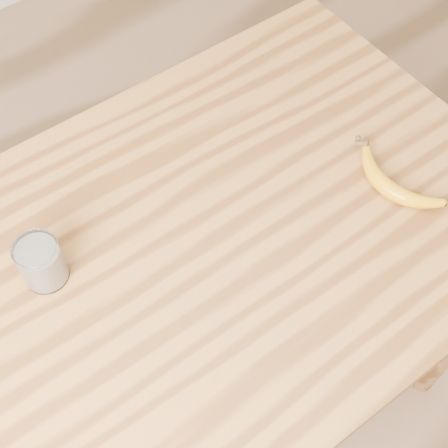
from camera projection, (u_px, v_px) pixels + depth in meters
room at (191, 46)px, 0.73m from camera, size 4.04×4.04×2.70m
table at (204, 277)px, 1.21m from camera, size 1.20×0.80×0.90m
smoothie_glass at (41, 263)px, 1.03m from camera, size 0.07×0.07×0.09m
banana at (388, 189)px, 1.15m from camera, size 0.13×0.27×0.03m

